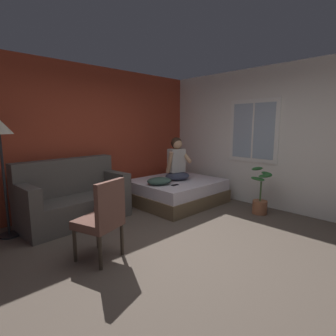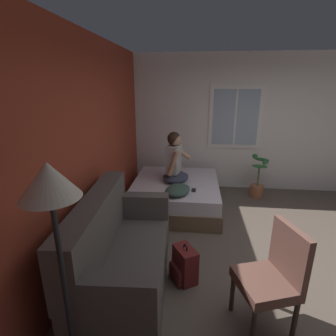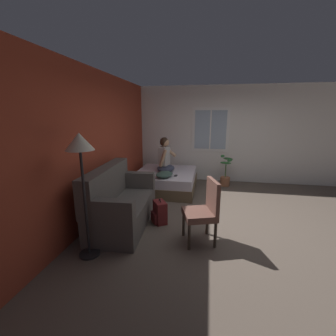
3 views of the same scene
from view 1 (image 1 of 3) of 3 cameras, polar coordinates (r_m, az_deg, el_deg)
ground_plane at (r=3.56m, az=2.10°, el=-17.38°), size 40.00×40.00×0.00m
wall_back_accent at (r=5.25m, az=-18.00°, el=6.13°), size 10.15×0.16×2.70m
wall_side_with_window at (r=5.43m, az=22.13°, el=6.01°), size 0.19×6.25×2.70m
bed at (r=5.48m, az=1.87°, el=-5.10°), size 1.72×1.52×0.48m
couch at (r=4.66m, az=-19.89°, el=-6.26°), size 1.74×0.92×1.04m
side_chair at (r=3.23m, az=-14.10°, el=-10.30°), size 0.58×0.58×0.98m
person_seated at (r=5.40m, az=1.95°, el=1.17°), size 0.60×0.54×0.88m
backpack at (r=4.21m, az=-13.74°, el=-10.48°), size 0.35×0.34×0.46m
throw_pillow at (r=4.99m, az=-1.91°, el=-2.84°), size 0.58×0.51×0.14m
cell_phone at (r=4.95m, az=1.55°, el=-3.72°), size 0.15×0.07×0.01m
floor_lamp at (r=4.30m, az=-32.79°, el=5.56°), size 0.36×0.36×1.70m
potted_plant at (r=5.06m, az=19.45°, el=-6.09°), size 0.39×0.37×0.85m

